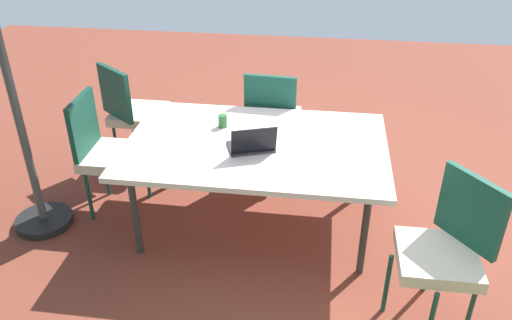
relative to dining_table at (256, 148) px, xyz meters
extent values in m
cube|color=brown|center=(0.00, 0.00, -0.69)|extent=(10.00, 10.00, 0.02)
cube|color=silver|center=(0.00, 0.00, 0.02)|extent=(1.89, 1.24, 0.04)
cylinder|color=#333333|center=(-0.80, -0.47, -0.34)|extent=(0.05, 0.05, 0.68)
cylinder|color=#333333|center=(0.80, -0.47, -0.34)|extent=(0.05, 0.05, 0.68)
cylinder|color=#333333|center=(-0.80, 0.47, -0.34)|extent=(0.05, 0.05, 0.68)
cylinder|color=#333333|center=(0.80, 0.47, -0.34)|extent=(0.05, 0.05, 0.68)
cylinder|color=#4C4C4C|center=(1.66, 0.25, 0.55)|extent=(0.06, 0.06, 2.44)
cylinder|color=black|center=(1.66, 0.25, -0.65)|extent=(0.44, 0.44, 0.06)
cube|color=beige|center=(1.13, -0.05, -0.19)|extent=(0.46, 0.46, 0.08)
cube|color=#144738|center=(1.34, -0.05, 0.08)|extent=(0.05, 0.44, 0.45)
cylinder|color=#144738|center=(0.94, 0.13, -0.45)|extent=(0.03, 0.03, 0.45)
cylinder|color=#144738|center=(0.95, -0.23, -0.45)|extent=(0.03, 0.03, 0.45)
cylinder|color=#144738|center=(1.30, 0.13, -0.45)|extent=(0.03, 0.03, 0.45)
cylinder|color=#144738|center=(1.31, -0.23, -0.45)|extent=(0.03, 0.03, 0.45)
cube|color=beige|center=(1.19, -0.83, -0.19)|extent=(0.46, 0.46, 0.08)
cube|color=#144738|center=(1.32, -0.66, 0.08)|extent=(0.37, 0.30, 0.45)
cylinder|color=#144738|center=(0.94, -0.86, -0.45)|extent=(0.03, 0.03, 0.45)
cylinder|color=#144738|center=(1.23, -1.08, -0.45)|extent=(0.03, 0.03, 0.45)
cylinder|color=#144738|center=(1.16, -0.58, -0.45)|extent=(0.03, 0.03, 0.45)
cylinder|color=#144738|center=(1.45, -0.80, -0.45)|extent=(0.03, 0.03, 0.45)
cube|color=beige|center=(-0.04, -0.89, -0.19)|extent=(0.46, 0.46, 0.08)
cube|color=#144738|center=(-0.02, -0.68, 0.08)|extent=(0.44, 0.07, 0.45)
cylinder|color=#144738|center=(-0.23, -1.05, -0.45)|extent=(0.03, 0.03, 0.45)
cylinder|color=#144738|center=(0.13, -1.08, -0.45)|extent=(0.03, 0.03, 0.45)
cylinder|color=#144738|center=(-0.21, -0.69, -0.45)|extent=(0.03, 0.03, 0.45)
cylinder|color=#144738|center=(0.15, -0.72, -0.45)|extent=(0.03, 0.03, 0.45)
cube|color=beige|center=(-1.19, 0.84, -0.19)|extent=(0.46, 0.46, 0.08)
cube|color=#144738|center=(-1.35, 0.71, 0.08)|extent=(0.30, 0.37, 0.45)
cylinder|color=#144738|center=(-0.94, 0.81, -0.45)|extent=(0.03, 0.03, 0.45)
cylinder|color=#144738|center=(-1.22, 0.58, -0.45)|extent=(0.03, 0.03, 0.45)
cylinder|color=#144738|center=(-1.44, 0.87, -0.45)|extent=(0.03, 0.03, 0.45)
cube|color=#2D2D33|center=(0.03, 0.08, 0.05)|extent=(0.38, 0.32, 0.02)
cube|color=black|center=(-0.01, 0.18, 0.16)|extent=(0.32, 0.16, 0.20)
cylinder|color=#286B33|center=(0.29, -0.23, 0.09)|extent=(0.07, 0.07, 0.10)
camera|label=1|loc=(-0.46, 3.31, 1.85)|focal=36.61mm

